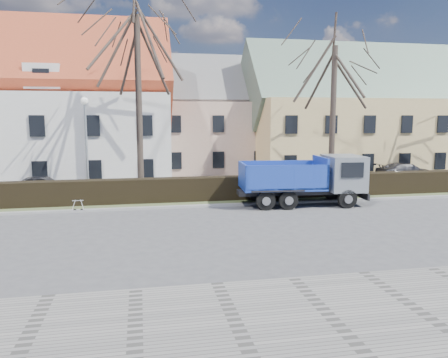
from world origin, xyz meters
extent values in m
plane|color=#47474A|center=(0.00, 0.00, 0.00)|extent=(120.00, 120.00, 0.00)
cube|color=gray|center=(0.00, -8.50, 0.04)|extent=(80.00, 5.00, 0.08)
cube|color=gray|center=(0.00, 4.60, 0.06)|extent=(80.00, 0.30, 0.12)
cube|color=#46542F|center=(0.00, 6.20, 0.05)|extent=(80.00, 3.00, 0.10)
cube|color=black|center=(0.00, 6.00, 0.65)|extent=(60.00, 0.90, 1.30)
imported|color=#2C2C31|center=(-7.69, 9.51, 0.62)|extent=(3.70, 1.59, 1.25)
imported|color=#252529|center=(17.04, 10.99, 0.66)|extent=(4.62, 2.02, 1.32)
camera|label=1|loc=(-2.01, -17.47, 4.69)|focal=35.00mm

